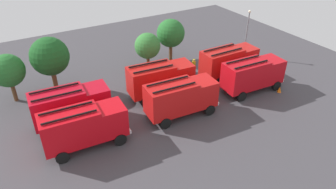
{
  "coord_description": "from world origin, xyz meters",
  "views": [
    {
      "loc": [
        -13.74,
        -23.4,
        18.08
      ],
      "look_at": [
        0.0,
        0.0,
        1.4
      ],
      "focal_mm": 33.45,
      "sensor_mm": 36.0,
      "label": 1
    }
  ],
  "objects_px": {
    "fire_truck_2": "(253,74)",
    "firefighter_3": "(212,94)",
    "firefighter_4": "(250,55)",
    "fire_truck_3": "(71,105)",
    "fire_truck_5": "(229,61)",
    "firefighter_2": "(73,96)",
    "fire_truck_4": "(160,78)",
    "fire_truck_0": "(84,126)",
    "traffic_cone_1": "(182,72)",
    "firefighter_0": "(132,81)",
    "tree_0": "(8,71)",
    "firefighter_1": "(194,65)",
    "tree_1": "(50,56)",
    "traffic_cone_2": "(230,61)",
    "lamppost": "(247,30)",
    "traffic_cone_0": "(279,89)",
    "tree_3": "(171,33)",
    "tree_2": "(148,46)",
    "fire_truck_1": "(181,97)"
  },
  "relations": [
    {
      "from": "firefighter_1",
      "to": "traffic_cone_2",
      "type": "bearing_deg",
      "value": -42.18
    },
    {
      "from": "fire_truck_3",
      "to": "tree_3",
      "type": "height_order",
      "value": "tree_3"
    },
    {
      "from": "fire_truck_0",
      "to": "firefighter_1",
      "type": "height_order",
      "value": "fire_truck_0"
    },
    {
      "from": "fire_truck_5",
      "to": "lamppost",
      "type": "height_order",
      "value": "lamppost"
    },
    {
      "from": "fire_truck_2",
      "to": "firefighter_2",
      "type": "relative_size",
      "value": 4.13
    },
    {
      "from": "firefighter_4",
      "to": "fire_truck_3",
      "type": "bearing_deg",
      "value": 112.11
    },
    {
      "from": "firefighter_3",
      "to": "traffic_cone_1",
      "type": "height_order",
      "value": "firefighter_3"
    },
    {
      "from": "fire_truck_0",
      "to": "firefighter_2",
      "type": "height_order",
      "value": "fire_truck_0"
    },
    {
      "from": "firefighter_0",
      "to": "traffic_cone_2",
      "type": "relative_size",
      "value": 2.79
    },
    {
      "from": "fire_truck_5",
      "to": "firefighter_2",
      "type": "relative_size",
      "value": 4.06
    },
    {
      "from": "firefighter_4",
      "to": "tree_0",
      "type": "bearing_deg",
      "value": 96.96
    },
    {
      "from": "fire_truck_4",
      "to": "fire_truck_5",
      "type": "distance_m",
      "value": 9.04
    },
    {
      "from": "fire_truck_3",
      "to": "traffic_cone_1",
      "type": "relative_size",
      "value": 10.36
    },
    {
      "from": "firefighter_3",
      "to": "fire_truck_0",
      "type": "bearing_deg",
      "value": -13.09
    },
    {
      "from": "fire_truck_1",
      "to": "tree_1",
      "type": "distance_m",
      "value": 14.62
    },
    {
      "from": "fire_truck_0",
      "to": "tree_2",
      "type": "distance_m",
      "value": 15.13
    },
    {
      "from": "firefighter_1",
      "to": "tree_1",
      "type": "xyz_separation_m",
      "value": [
        -15.83,
        3.95,
        3.28
      ]
    },
    {
      "from": "fire_truck_5",
      "to": "tree_0",
      "type": "height_order",
      "value": "tree_0"
    },
    {
      "from": "fire_truck_1",
      "to": "firefighter_0",
      "type": "distance_m",
      "value": 7.69
    },
    {
      "from": "fire_truck_3",
      "to": "tree_0",
      "type": "height_order",
      "value": "tree_0"
    },
    {
      "from": "fire_truck_2",
      "to": "fire_truck_4",
      "type": "height_order",
      "value": "same"
    },
    {
      "from": "fire_truck_5",
      "to": "firefighter_0",
      "type": "bearing_deg",
      "value": 162.85
    },
    {
      "from": "firefighter_0",
      "to": "firefighter_1",
      "type": "distance_m",
      "value": 8.23
    },
    {
      "from": "fire_truck_2",
      "to": "firefighter_3",
      "type": "xyz_separation_m",
      "value": [
        -5.06,
        0.44,
        -1.23
      ]
    },
    {
      "from": "fire_truck_0",
      "to": "firefighter_2",
      "type": "relative_size",
      "value": 4.13
    },
    {
      "from": "fire_truck_2",
      "to": "fire_truck_5",
      "type": "bearing_deg",
      "value": 95.82
    },
    {
      "from": "tree_2",
      "to": "traffic_cone_2",
      "type": "height_order",
      "value": "tree_2"
    },
    {
      "from": "firefighter_4",
      "to": "tree_0",
      "type": "height_order",
      "value": "tree_0"
    },
    {
      "from": "fire_truck_0",
      "to": "fire_truck_1",
      "type": "bearing_deg",
      "value": 1.99
    },
    {
      "from": "fire_truck_4",
      "to": "traffic_cone_0",
      "type": "bearing_deg",
      "value": -22.11
    },
    {
      "from": "fire_truck_5",
      "to": "tree_2",
      "type": "relative_size",
      "value": 1.48
    },
    {
      "from": "tree_1",
      "to": "traffic_cone_2",
      "type": "bearing_deg",
      "value": -11.2
    },
    {
      "from": "tree_1",
      "to": "traffic_cone_2",
      "type": "xyz_separation_m",
      "value": [
        21.41,
        -4.24,
        -3.97
      ]
    },
    {
      "from": "firefighter_1",
      "to": "tree_3",
      "type": "xyz_separation_m",
      "value": [
        -0.64,
        4.5,
        2.78
      ]
    },
    {
      "from": "fire_truck_3",
      "to": "tree_1",
      "type": "xyz_separation_m",
      "value": [
        0.05,
        6.93,
        2.12
      ]
    },
    {
      "from": "fire_truck_0",
      "to": "firefighter_0",
      "type": "relative_size",
      "value": 4.45
    },
    {
      "from": "firefighter_3",
      "to": "lamppost",
      "type": "xyz_separation_m",
      "value": [
        10.77,
        6.95,
        2.85
      ]
    },
    {
      "from": "fire_truck_3",
      "to": "traffic_cone_1",
      "type": "distance_m",
      "value": 14.7
    },
    {
      "from": "fire_truck_4",
      "to": "firefighter_0",
      "type": "xyz_separation_m",
      "value": [
        -1.99,
        3.12,
        -1.24
      ]
    },
    {
      "from": "firefighter_0",
      "to": "firefighter_3",
      "type": "xyz_separation_m",
      "value": [
        6.13,
        -6.87,
        0.01
      ]
    },
    {
      "from": "fire_truck_5",
      "to": "tree_2",
      "type": "height_order",
      "value": "tree_2"
    },
    {
      "from": "firefighter_2",
      "to": "firefighter_4",
      "type": "xyz_separation_m",
      "value": [
        23.02,
        -1.55,
        -0.09
      ]
    },
    {
      "from": "fire_truck_4",
      "to": "firefighter_3",
      "type": "distance_m",
      "value": 5.72
    },
    {
      "from": "firefighter_1",
      "to": "lamppost",
      "type": "distance_m",
      "value": 9.13
    },
    {
      "from": "fire_truck_2",
      "to": "traffic_cone_1",
      "type": "relative_size",
      "value": 10.35
    },
    {
      "from": "fire_truck_2",
      "to": "traffic_cone_0",
      "type": "height_order",
      "value": "fire_truck_2"
    },
    {
      "from": "tree_3",
      "to": "lamppost",
      "type": "bearing_deg",
      "value": -23.46
    },
    {
      "from": "fire_truck_2",
      "to": "firefighter_3",
      "type": "relative_size",
      "value": 4.42
    },
    {
      "from": "firefighter_2",
      "to": "tree_0",
      "type": "xyz_separation_m",
      "value": [
        -5.2,
        3.82,
        2.55
      ]
    },
    {
      "from": "fire_truck_4",
      "to": "fire_truck_5",
      "type": "relative_size",
      "value": 1.02
    }
  ]
}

